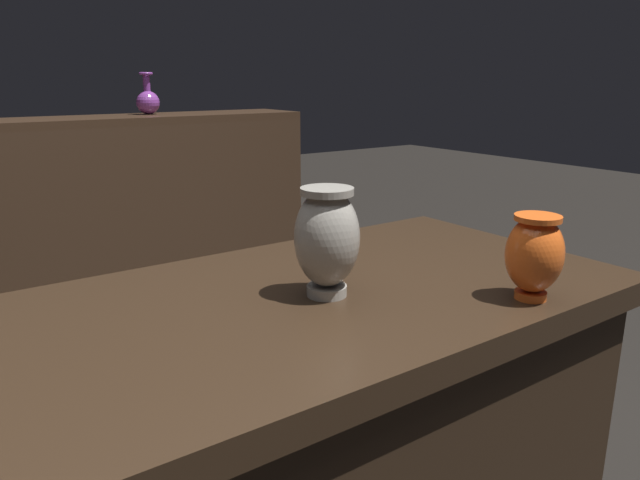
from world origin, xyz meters
TOP-DOWN VIEW (x-y plane):
  - display_plinth at (0.00, 0.00)m, footprint 1.20×0.64m
  - back_display_shelf at (0.00, 2.20)m, footprint 2.60×0.40m
  - vase_centerpiece at (0.01, -0.03)m, footprint 0.12×0.12m
  - vase_tall_behind at (0.29, -0.25)m, footprint 0.10×0.10m
  - shelf_vase_right at (0.52, 2.25)m, footprint 0.12×0.12m

SIDE VIEW (x-z plane):
  - display_plinth at x=0.00m, z-range 0.00..0.80m
  - back_display_shelf at x=0.00m, z-range 0.00..0.99m
  - vase_tall_behind at x=0.29m, z-range 0.81..0.96m
  - vase_centerpiece at x=0.01m, z-range 0.81..1.00m
  - shelf_vase_right at x=0.52m, z-range 0.96..1.17m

